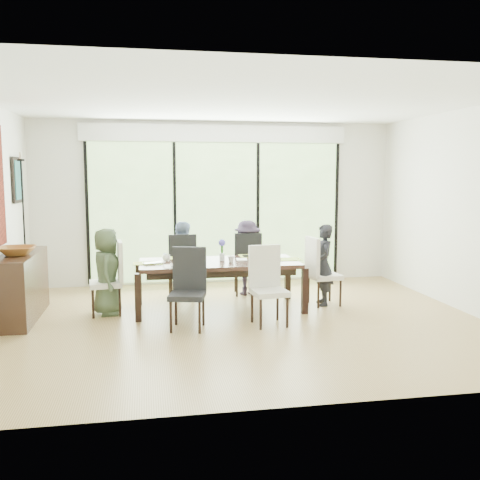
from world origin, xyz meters
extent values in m
cube|color=olive|center=(0.00, 0.00, -0.01)|extent=(6.00, 5.00, 0.01)
cube|color=white|center=(0.00, 0.00, 2.71)|extent=(6.00, 5.00, 0.01)
cube|color=silver|center=(0.00, 2.51, 1.35)|extent=(6.00, 0.02, 2.70)
cube|color=silver|center=(0.00, -2.51, 1.35)|extent=(6.00, 0.02, 2.70)
cube|color=white|center=(3.01, 0.00, 1.35)|extent=(0.02, 5.00, 2.70)
cube|color=#598C3F|center=(0.00, 2.47, 1.20)|extent=(4.20, 0.02, 2.30)
cube|color=white|center=(0.00, 2.46, 2.50)|extent=(4.40, 0.06, 0.28)
cube|color=black|center=(-2.10, 2.46, 1.20)|extent=(0.05, 0.04, 2.30)
cube|color=black|center=(-0.70, 2.46, 1.20)|extent=(0.05, 0.04, 2.30)
cube|color=black|center=(0.70, 2.46, 1.20)|extent=(0.05, 0.04, 2.30)
cube|color=black|center=(2.10, 2.46, 1.20)|extent=(0.05, 0.04, 2.30)
cube|color=brown|center=(0.00, 3.40, -0.05)|extent=(6.00, 1.80, 0.10)
cube|color=#503D22|center=(0.00, 4.20, 0.55)|extent=(6.00, 0.08, 0.06)
sphere|color=#14380F|center=(-1.80, 5.20, 1.44)|extent=(3.20, 3.20, 3.20)
sphere|color=#14380F|center=(0.40, 5.80, 1.80)|extent=(4.00, 4.00, 4.00)
sphere|color=#14380F|center=(2.20, 5.00, 1.26)|extent=(2.80, 2.80, 2.80)
sphere|color=#14380F|center=(-0.60, 6.50, 1.62)|extent=(3.60, 3.60, 3.60)
cube|color=black|center=(-0.22, 0.67, 0.64)|extent=(2.12, 0.97, 0.05)
cube|color=black|center=(-0.22, 0.67, 0.56)|extent=(1.94, 0.80, 0.09)
cube|color=black|center=(-1.30, 0.24, 0.30)|extent=(0.08, 0.08, 0.61)
cube|color=black|center=(0.86, 0.24, 0.30)|extent=(0.08, 0.08, 0.61)
cube|color=black|center=(-1.30, 1.10, 0.30)|extent=(0.08, 0.08, 0.61)
cube|color=black|center=(0.86, 1.10, 0.30)|extent=(0.08, 0.08, 0.61)
imported|color=#3E4E34|center=(-1.70, 0.67, 0.57)|extent=(0.34, 0.54, 1.14)
imported|color=black|center=(1.26, 0.67, 0.57)|extent=(0.38, 0.56, 1.14)
imported|color=#7A8FB1|center=(-0.67, 1.50, 0.57)|extent=(0.58, 0.43, 1.14)
imported|color=#291F2F|center=(0.33, 1.50, 0.57)|extent=(0.59, 0.45, 1.14)
cube|color=#9DB03F|center=(-1.17, 0.67, 0.67)|extent=(0.39, 0.28, 0.01)
cube|color=#87A33A|center=(0.73, 0.67, 0.67)|extent=(0.39, 0.28, 0.01)
cube|color=#A8C747|center=(-0.67, 1.07, 0.67)|extent=(0.39, 0.28, 0.01)
cube|color=#B0C747|center=(0.33, 1.07, 0.67)|extent=(0.39, 0.28, 0.01)
cube|color=white|center=(-0.77, 0.37, 0.67)|extent=(0.39, 0.28, 0.01)
cube|color=black|center=(-0.57, 1.02, 0.67)|extent=(0.23, 0.16, 0.01)
cube|color=black|center=(0.28, 1.02, 0.67)|extent=(0.21, 0.15, 0.01)
cube|color=white|center=(0.48, 0.62, 0.66)|extent=(0.27, 0.19, 0.00)
cube|color=white|center=(-0.77, 0.37, 0.68)|extent=(0.23, 0.23, 0.02)
cube|color=orange|center=(-0.77, 0.37, 0.69)|extent=(0.18, 0.18, 0.01)
cylinder|color=silver|center=(-0.17, 0.72, 0.72)|extent=(0.07, 0.07, 0.11)
cylinder|color=#337226|center=(-0.17, 0.72, 0.82)|extent=(0.04, 0.04, 0.14)
sphere|color=#5D55D5|center=(-0.17, 0.72, 0.91)|extent=(0.10, 0.10, 0.10)
imported|color=silver|center=(-1.07, 0.57, 0.67)|extent=(0.34, 0.29, 0.02)
imported|color=white|center=(-0.92, 0.82, 0.71)|extent=(0.14, 0.14, 0.08)
imported|color=white|center=(-0.07, 0.57, 0.70)|extent=(0.11, 0.11, 0.08)
imported|color=white|center=(0.58, 0.77, 0.71)|extent=(0.14, 0.14, 0.08)
imported|color=white|center=(0.03, 0.72, 0.67)|extent=(0.17, 0.22, 0.02)
cube|color=black|center=(-2.76, 0.63, 0.42)|extent=(0.42, 1.49, 0.84)
imported|color=brown|center=(-2.76, 0.53, 0.89)|extent=(0.44, 0.44, 0.11)
cylinder|color=black|center=(-2.76, 0.98, 0.85)|extent=(0.09, 0.09, 0.04)
cylinder|color=black|center=(-2.76, 0.98, 1.44)|extent=(0.02, 0.02, 1.16)
cylinder|color=black|center=(-2.76, 0.98, 2.02)|extent=(0.09, 0.09, 0.03)
cylinder|color=silver|center=(-2.76, 0.98, 2.07)|extent=(0.03, 0.03, 0.09)
cube|color=black|center=(-2.97, 1.70, 1.75)|extent=(0.03, 0.55, 0.65)
cube|color=#17494B|center=(-2.95, 1.70, 1.75)|extent=(0.01, 0.45, 0.55)
camera|label=1|loc=(-1.18, -6.40, 1.84)|focal=40.00mm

